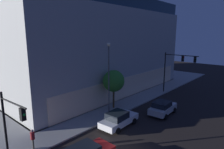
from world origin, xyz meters
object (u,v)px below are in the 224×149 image
at_px(modern_building, 72,45).
at_px(car_white, 119,119).
at_px(street_lamp_sidewalk, 109,71).
at_px(car_silver, 163,108).
at_px(pedestrian_waiting, 33,138).
at_px(traffic_light_far_corner, 176,65).
at_px(sidewalk_tree, 114,81).
at_px(traffic_light_near_corner, 11,119).

distance_m(modern_building, car_white, 23.18).
bearing_deg(street_lamp_sidewalk, car_silver, -45.72).
bearing_deg(pedestrian_waiting, street_lamp_sidewalk, 1.59).
bearing_deg(traffic_light_far_corner, car_silver, -164.88).
relative_size(traffic_light_far_corner, sidewalk_tree, 1.32).
bearing_deg(sidewalk_tree, car_silver, -65.60).
height_order(street_lamp_sidewalk, sidewalk_tree, street_lamp_sidewalk).
bearing_deg(car_white, pedestrian_waiting, 163.00).
bearing_deg(street_lamp_sidewalk, sidewalk_tree, 26.40).
height_order(car_white, car_silver, car_white).
relative_size(car_white, car_silver, 1.10).
height_order(modern_building, traffic_light_far_corner, modern_building).
relative_size(pedestrian_waiting, car_white, 0.38).
bearing_deg(pedestrian_waiting, traffic_light_far_corner, -5.18).
bearing_deg(traffic_light_near_corner, traffic_light_far_corner, -2.99).
distance_m(traffic_light_far_corner, street_lamp_sidewalk, 13.90).
bearing_deg(car_white, traffic_light_far_corner, 1.61).
distance_m(sidewalk_tree, pedestrian_waiting, 12.38).
distance_m(modern_building, traffic_light_far_corner, 20.63).
bearing_deg(modern_building, car_silver, -97.99).
bearing_deg(sidewalk_tree, traffic_light_far_corner, -16.52).
height_order(traffic_light_far_corner, sidewalk_tree, traffic_light_far_corner).
distance_m(street_lamp_sidewalk, car_white, 5.76).
bearing_deg(traffic_light_near_corner, car_silver, -12.78).
relative_size(street_lamp_sidewalk, car_silver, 1.99).
xyz_separation_m(modern_building, traffic_light_far_corner, (5.87, -19.57, -2.83)).
relative_size(traffic_light_far_corner, pedestrian_waiting, 3.72).
distance_m(modern_building, pedestrian_waiting, 25.77).
bearing_deg(traffic_light_far_corner, sidewalk_tree, 163.48).
distance_m(street_lamp_sidewalk, car_silver, 8.25).
bearing_deg(street_lamp_sidewalk, car_white, -118.61).
height_order(traffic_light_far_corner, car_white, traffic_light_far_corner).
height_order(modern_building, pedestrian_waiting, modern_building).
xyz_separation_m(sidewalk_tree, car_white, (-3.61, -3.87, -3.00)).
height_order(traffic_light_near_corner, traffic_light_far_corner, traffic_light_far_corner).
bearing_deg(traffic_light_far_corner, car_white, -178.39).
height_order(street_lamp_sidewalk, pedestrian_waiting, street_lamp_sidewalk).
height_order(modern_building, car_silver, modern_building).
xyz_separation_m(modern_building, car_white, (-9.36, -20.00, -7.05)).
xyz_separation_m(sidewalk_tree, car_silver, (2.66, -5.86, -2.98)).
height_order(traffic_light_near_corner, street_lamp_sidewalk, street_lamp_sidewalk).
height_order(pedestrian_waiting, car_silver, pedestrian_waiting).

